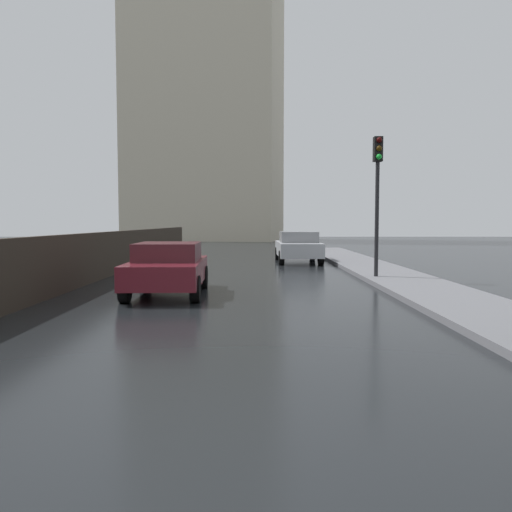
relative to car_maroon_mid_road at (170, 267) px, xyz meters
name	(u,v)px	position (x,y,z in m)	size (l,w,h in m)	color
ground	(171,457)	(1.53, -8.95, -0.68)	(120.00, 120.00, 0.00)	black
car_maroon_mid_road	(170,267)	(0.00, 0.00, 0.00)	(1.90, 3.89, 1.30)	maroon
car_silver_far_ahead	(300,247)	(4.10, 10.30, 0.03)	(1.94, 4.39, 1.39)	#B2B5BA
traffic_light	(380,180)	(5.93, 3.01, 2.42)	(0.26, 0.39, 4.27)	black
distant_tower	(208,76)	(-2.78, 39.65, 15.75)	(15.97, 12.25, 36.81)	beige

